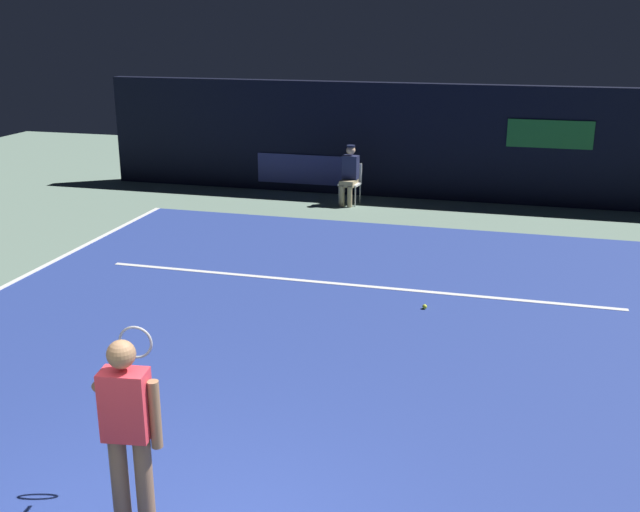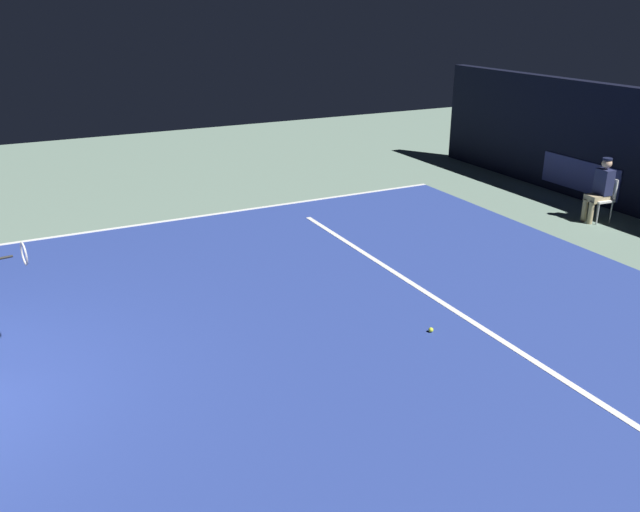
{
  "view_description": "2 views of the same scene",
  "coord_description": "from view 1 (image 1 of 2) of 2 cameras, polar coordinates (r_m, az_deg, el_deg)",
  "views": [
    {
      "loc": [
        2.44,
        -4.09,
        4.02
      ],
      "look_at": [
        -0.05,
        5.14,
        0.99
      ],
      "focal_mm": 42.5,
      "sensor_mm": 36.0,
      "label": 1
    },
    {
      "loc": [
        7.65,
        1.15,
        4.24
      ],
      "look_at": [
        -0.3,
        5.15,
        0.75
      ],
      "focal_mm": 36.56,
      "sensor_mm": 36.0,
      "label": 2
    }
  ],
  "objects": [
    {
      "name": "tennis_player",
      "position": [
        6.17,
        -14.21,
        -12.4
      ],
      "size": [
        0.72,
        0.93,
        1.73
      ],
      "color": "#8C6647",
      "rests_on": "ground"
    },
    {
      "name": "line_service",
      "position": [
        11.83,
        2.3,
        -2.19
      ],
      "size": [
        8.16,
        0.1,
        0.01
      ],
      "primitive_type": "cube",
      "color": "white",
      "rests_on": "court_surface"
    },
    {
      "name": "court_surface",
      "position": [
        10.02,
        -0.3,
        -6.01
      ],
      "size": [
        10.46,
        11.52,
        0.01
      ],
      "primitive_type": "cube",
      "color": "navy",
      "rests_on": "ground"
    },
    {
      "name": "line_judge_on_chair",
      "position": [
        16.85,
        2.25,
        6.18
      ],
      "size": [
        0.48,
        0.56,
        1.32
      ],
      "color": "white",
      "rests_on": "ground"
    },
    {
      "name": "tennis_ball",
      "position": [
        10.97,
        7.89,
        -3.79
      ],
      "size": [
        0.07,
        0.07,
        0.07
      ],
      "primitive_type": "sphere",
      "color": "#CCE033",
      "rests_on": "court_surface"
    },
    {
      "name": "ground_plane",
      "position": [
        10.02,
        -0.3,
        -6.04
      ],
      "size": [
        30.38,
        30.38,
        0.0
      ],
      "primitive_type": "plane",
      "color": "slate"
    },
    {
      "name": "back_wall",
      "position": [
        17.57,
        7.01,
        8.56
      ],
      "size": [
        14.86,
        0.33,
        2.6
      ],
      "color": "black",
      "rests_on": "ground"
    }
  ]
}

